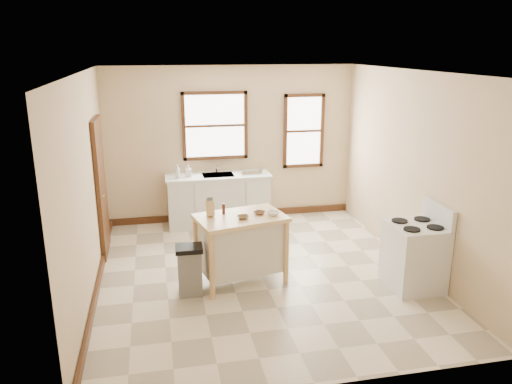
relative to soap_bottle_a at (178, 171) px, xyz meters
The scene contains 23 objects.
floor 2.57m from the soap_bottle_a, 64.52° to the right, with size 5.00×5.00×0.00m, color beige.
ceiling 2.94m from the soap_bottle_a, 64.52° to the right, with size 5.00×5.00×0.00m, color white.
wall_back 1.14m from the soap_bottle_a, 20.48° to the left, with size 4.50×0.04×2.80m, color #DCB391.
wall_left 2.48m from the soap_bottle_a, 120.27° to the right, with size 0.04×5.00×2.80m, color #DCB391.
wall_right 3.91m from the soap_bottle_a, 33.05° to the right, with size 0.04×5.00×2.80m, color #DCB391.
window_main 1.07m from the soap_bottle_a, 26.70° to the left, with size 1.17×0.06×1.22m, color #361E0E, non-canonical shape.
window_side 2.45m from the soap_bottle_a, ahead, with size 0.77×0.06×1.37m, color #361E0E, non-canonical shape.
door_left 1.45m from the soap_bottle_a, 145.55° to the right, with size 0.06×0.90×2.10m, color #361E0E.
baseboard_back 1.45m from the soap_bottle_a, 18.98° to the left, with size 4.50×0.04×0.12m, color #361E0E.
baseboard_left 2.63m from the soap_bottle_a, 119.66° to the right, with size 0.04×5.00×0.12m, color #361E0E.
sink_counter 0.92m from the soap_bottle_a, ahead, with size 1.86×0.62×0.92m, color silver, non-canonical shape.
faucet 0.76m from the soap_bottle_a, 19.92° to the left, with size 0.03×0.03×0.22m, color silver.
soap_bottle_a is the anchor object (origin of this frame).
soap_bottle_b 0.21m from the soap_bottle_a, 20.07° to the left, with size 0.09×0.09×0.20m, color #B2B2B2.
dish_rack 1.29m from the soap_bottle_a, ahead, with size 0.37×0.28×0.09m, color silver, non-canonical shape.
kitchen_island 2.45m from the soap_bottle_a, 72.93° to the right, with size 1.16×0.74×0.95m, color #E4CB86, non-canonical shape.
knife_block 2.23m from the soap_bottle_a, 82.03° to the right, with size 0.10×0.10×0.20m, color tan, non-canonical shape.
pepper_grinder 2.21m from the soap_bottle_a, 77.08° to the right, with size 0.04×0.04×0.15m, color #481F13.
bowl_a 2.49m from the soap_bottle_a, 73.30° to the right, with size 0.15×0.15×0.04m, color brown.
bowl_b 2.45m from the soap_bottle_a, 66.81° to the right, with size 0.15×0.15×0.04m, color brown.
bowl_c 2.59m from the soap_bottle_a, 64.11° to the right, with size 0.16×0.16×0.05m, color white.
trash_bin 2.61m from the soap_bottle_a, 90.24° to the right, with size 0.34×0.29×0.67m, color slate, non-canonical shape.
gas_stove 4.15m from the soap_bottle_a, 44.76° to the right, with size 0.71×0.72×1.15m, color silver, non-canonical shape.
Camera 1 is at (-1.38, -6.33, 3.12)m, focal length 35.00 mm.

